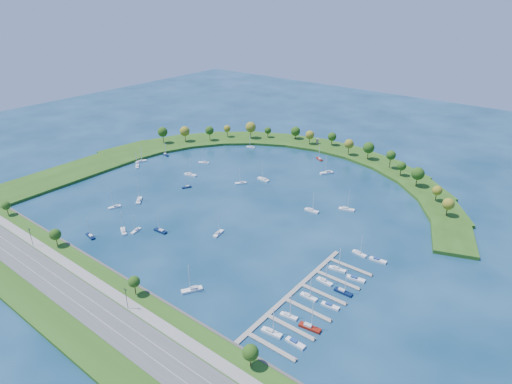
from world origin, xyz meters
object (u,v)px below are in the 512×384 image
Objects in this scene: docked_boat_11 at (378,260)px; moored_boat_5 at (115,206)px; moored_boat_12 at (218,233)px; docked_boat_7 at (343,291)px; moored_boat_6 at (190,174)px; moored_boat_13 at (204,162)px; docked_boat_4 at (309,296)px; moored_boat_0 at (251,147)px; moored_boat_14 at (346,209)px; docked_boat_5 at (330,306)px; docked_boat_10 at (359,253)px; moored_boat_17 at (90,236)px; docked_boat_9 at (355,279)px; moored_boat_20 at (319,159)px; moored_boat_7 at (327,172)px; docked_boat_1 at (295,343)px; moored_boat_2 at (141,161)px; docked_boat_3 at (310,327)px; moored_boat_9 at (312,210)px; docked_boat_8 at (337,269)px; moored_boat_19 at (160,230)px; docked_boat_2 at (289,315)px; moored_boat_10 at (192,289)px; moored_boat_16 at (263,179)px; moored_boat_1 at (123,231)px; harbor_tower at (317,141)px; moored_boat_11 at (137,166)px; moored_boat_8 at (241,183)px; moored_boat_18 at (187,187)px; docked_boat_0 at (271,332)px; moored_boat_15 at (136,230)px; moored_boat_3 at (139,200)px.

moored_boat_5 is at bearing -168.24° from docked_boat_11.
moored_boat_12 is 0.98× the size of docked_boat_7.
moored_boat_13 is (-9.15, 23.45, -0.05)m from moored_boat_6.
docked_boat_7 is (10.49, 12.42, 0.02)m from docked_boat_4.
moored_boat_0 is 129.58m from moored_boat_14.
docked_boat_5 is 0.71× the size of docked_boat_10.
docked_boat_9 is at bearing -147.61° from moored_boat_17.
moored_boat_20 is 176.34m from docked_boat_5.
moored_boat_7 is at bearing 112.29° from moored_boat_14.
moored_boat_7 is 1.73× the size of docked_boat_1.
moored_boat_2 is 214.75m from docked_boat_3.
docked_boat_8 is at bearing -49.85° from moored_boat_9.
docked_boat_10 is at bearing 98.58° from docked_boat_1.
docked_boat_7 is at bearing -62.53° from docked_boat_8.
docked_boat_4 is at bearing 109.55° from moored_boat_5.
docked_boat_5 is (106.38, 2.90, -0.32)m from moored_boat_19.
docked_boat_2 is 0.97× the size of docked_boat_10.
moored_boat_10 is 1.02× the size of moored_boat_16.
docked_boat_2 is at bearing -151.21° from moored_boat_1.
docked_boat_2 is (68.34, -31.28, -0.03)m from moored_boat_12.
moored_boat_7 is at bearing -79.36° from moored_boat_1.
docked_boat_9 is at bearing 131.65° from moored_boat_13.
harbor_tower is 0.39× the size of moored_boat_11.
moored_boat_17 is at bearing -164.99° from docked_boat_8.
docked_boat_8 is (102.36, -49.69, 0.03)m from moored_boat_8.
moored_boat_2 reaches higher than docked_boat_5.
moored_boat_17 is 0.94× the size of moored_boat_19.
moored_boat_16 is at bearing 120.06° from moored_boat_0.
moored_boat_18 is 0.75× the size of docked_boat_0.
moored_boat_9 reaches higher than moored_boat_2.
moored_boat_10 is at bearing -143.68° from docked_boat_7.
moored_boat_15 reaches higher than docked_boat_1.
docked_boat_5 is at bearing 96.91° from moored_boat_18.
docked_boat_4 is (143.74, -138.77, 0.03)m from moored_boat_0.
moored_boat_6 reaches higher than docked_boat_8.
moored_boat_15 is at bearing -169.41° from docked_boat_7.
moored_boat_15 is 62.03m from moored_boat_18.
docked_boat_1 is 0.75× the size of docked_boat_2.
moored_boat_12 is 0.99× the size of docked_boat_8.
moored_boat_12 is at bearing -131.97° from moored_boat_3.
docked_boat_8 is at bearing 103.38° from docked_boat_1.
moored_boat_16 is 1.43× the size of moored_boat_18.
moored_boat_10 reaches higher than moored_boat_16.
docked_boat_4 is at bearing -121.55° from docked_boat_9.
moored_boat_20 is at bearing -163.90° from moored_boat_13.
moored_boat_0 is 0.96× the size of docked_boat_2.
docked_boat_7 is (0.01, 28.57, -0.03)m from docked_boat_3.
moored_boat_1 is at bearing 15.71° from moored_boat_7.
moored_boat_0 is 0.93× the size of moored_boat_11.
moored_boat_14 is at bearing 103.71° from docked_boat_8.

